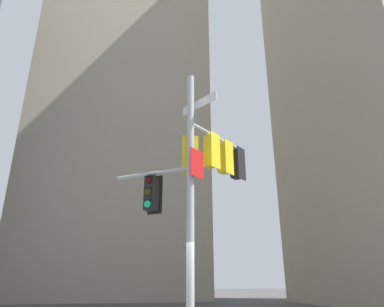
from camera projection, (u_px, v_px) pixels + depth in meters
name	position (u px, v px, depth m)	size (l,w,h in m)	color
building_tower_right	(381.00, 20.00, 29.65)	(14.88, 14.88, 45.39)	tan
building_mid_block	(122.00, 120.00, 38.79)	(16.24, 16.24, 37.19)	tan
signal_pole_assembly	(200.00, 174.00, 10.30)	(4.32, 2.39, 7.53)	#B2B2B5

